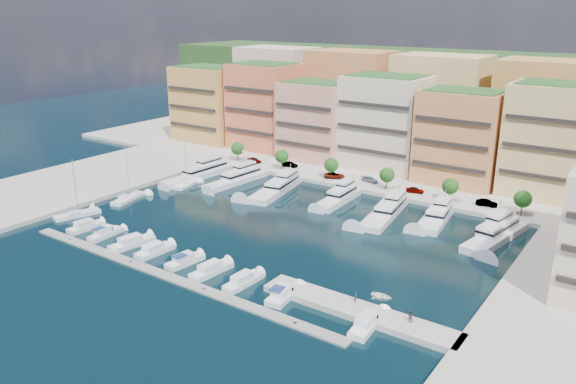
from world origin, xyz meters
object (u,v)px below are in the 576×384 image
at_px(yacht_2, 278,187).
at_px(yacht_6, 497,234).
at_px(lamppost_3, 422,188).
at_px(cruiser_9, 367,324).
at_px(tree_5, 523,199).
at_px(yacht_1, 238,179).
at_px(car_1, 290,164).
at_px(person_0, 356,297).
at_px(yacht_3, 340,197).
at_px(cruiser_1, 105,234).
at_px(lamppost_0, 243,155).
at_px(car_3, 370,179).
at_px(cruiser_5, 211,270).
at_px(tree_0, 238,148).
at_px(car_2, 335,176).
at_px(car_5, 487,203).
at_px(lamppost_2, 354,175).
at_px(yacht_4, 387,211).
at_px(lamppost_1, 295,165).
at_px(car_0, 254,160).
at_px(sailboat_2, 186,185).
at_px(lamppost_4, 500,202).
at_px(cruiser_6, 243,281).
at_px(tender_3, 427,322).
at_px(tree_2, 331,165).
at_px(cruiser_4, 185,261).
at_px(cruiser_0, 85,227).
at_px(yacht_5, 436,217).
at_px(cruiser_7, 283,295).
at_px(tree_4, 450,186).
at_px(cruiser_2, 132,243).
at_px(cruiser_3, 154,251).
at_px(car_4, 415,190).
at_px(sailboat_1, 128,199).
at_px(yacht_0, 202,173).
at_px(person_1, 411,316).
at_px(sailboat_0, 77,215).

xyz_separation_m(yacht_2, yacht_6, (53.81, 0.25, 0.00)).
height_order(lamppost_3, cruiser_9, lamppost_3).
distance_m(tree_5, yacht_6, 14.58).
bearing_deg(yacht_1, car_1, 75.74).
bearing_deg(person_0, yacht_3, 10.07).
bearing_deg(cruiser_1, person_0, 4.11).
height_order(lamppost_0, cruiser_9, lamppost_0).
height_order(car_1, car_3, car_1).
xyz_separation_m(yacht_3, cruiser_5, (0.92, -46.00, -0.66)).
height_order(tree_0, car_2, tree_0).
bearing_deg(car_5, car_3, 78.90).
bearing_deg(lamppost_2, yacht_4, -39.13).
height_order(lamppost_2, person_0, lamppost_2).
bearing_deg(lamppost_1, car_1, 134.73).
xyz_separation_m(car_0, car_3, (36.50, 2.02, -0.09)).
height_order(yacht_2, sailboat_2, sailboat_2).
height_order(lamppost_4, cruiser_6, lamppost_4).
xyz_separation_m(sailboat_2, tender_3, (76.69, -28.02, 0.11)).
distance_m(tree_2, cruiser_4, 58.40).
distance_m(car_0, car_2, 27.34).
xyz_separation_m(lamppost_2, cruiser_0, (-32.65, -55.78, -3.28)).
bearing_deg(yacht_5, yacht_2, -176.38).
height_order(cruiser_7, car_0, car_0).
height_order(lamppost_3, yacht_3, yacht_3).
height_order(tree_4, sailboat_2, sailboat_2).
distance_m(tree_5, car_2, 47.55).
relative_size(cruiser_5, car_2, 1.55).
distance_m(cruiser_2, car_3, 64.53).
distance_m(cruiser_3, car_5, 74.18).
height_order(lamppost_4, yacht_1, yacht_1).
height_order(cruiser_6, sailboat_2, sailboat_2).
bearing_deg(tree_0, car_4, 1.65).
bearing_deg(cruiser_7, tree_4, 84.02).
bearing_deg(person_0, yacht_4, -3.61).
xyz_separation_m(tree_4, cruiser_7, (-6.09, -58.10, -4.17)).
relative_size(yacht_4, sailboat_1, 1.69).
xyz_separation_m(cruiser_3, car_5, (43.86, 59.81, 1.24)).
bearing_deg(car_0, cruiser_2, -161.14).
height_order(tree_4, person_0, tree_4).
relative_size(lamppost_4, car_0, 0.93).
xyz_separation_m(cruiser_3, car_0, (-23.00, 59.36, 1.22)).
height_order(yacht_4, cruiser_1, yacht_4).
relative_size(yacht_0, cruiser_9, 2.84).
bearing_deg(lamppost_3, lamppost_0, 180.00).
bearing_deg(cruiser_3, tree_5, 48.29).
xyz_separation_m(car_3, person_1, (36.26, -57.97, 0.25)).
xyz_separation_m(cruiser_9, car_2, (-40.30, 59.01, 1.23)).
xyz_separation_m(cruiser_7, car_1, (-41.41, 61.35, 1.18)).
relative_size(lamppost_2, cruiser_5, 0.49).
bearing_deg(lamppost_1, sailboat_0, -113.84).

